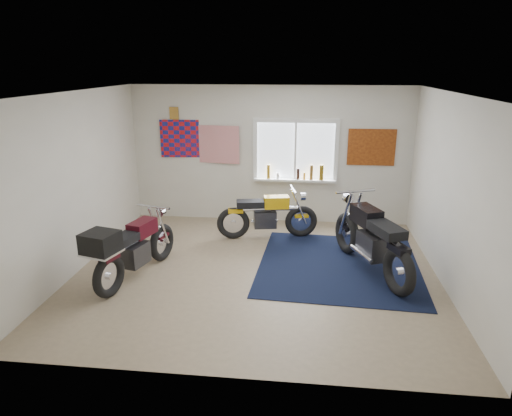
# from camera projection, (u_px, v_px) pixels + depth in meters

# --- Properties ---
(ground) EXTENTS (5.50, 5.50, 0.00)m
(ground) POSITION_uv_depth(u_px,v_px,m) (256.00, 272.00, 7.05)
(ground) COLOR #9E896B
(ground) RESTS_ON ground
(room_shell) EXTENTS (5.50, 5.50, 5.50)m
(room_shell) POSITION_uv_depth(u_px,v_px,m) (256.00, 169.00, 6.56)
(room_shell) COLOR white
(room_shell) RESTS_ON ground
(navy_rug) EXTENTS (2.64, 2.73, 0.01)m
(navy_rug) POSITION_uv_depth(u_px,v_px,m) (339.00, 265.00, 7.28)
(navy_rug) COLOR black
(navy_rug) RESTS_ON ground
(window_assembly) EXTENTS (1.66, 0.17, 1.26)m
(window_assembly) POSITION_uv_depth(u_px,v_px,m) (295.00, 155.00, 8.92)
(window_assembly) COLOR white
(window_assembly) RESTS_ON room_shell
(oil_bottles) EXTENTS (1.12, 0.09, 0.30)m
(oil_bottles) POSITION_uv_depth(u_px,v_px,m) (302.00, 173.00, 8.95)
(oil_bottles) COLOR #885F13
(oil_bottles) RESTS_ON window_assembly
(flag_display) EXTENTS (1.60, 0.10, 1.17)m
(flag_display) POSITION_uv_depth(u_px,v_px,m) (174.00, 113.00, 8.95)
(flag_display) COLOR red
(flag_display) RESTS_ON room_shell
(triumph_poster) EXTENTS (0.90, 0.03, 0.70)m
(triumph_poster) POSITION_uv_depth(u_px,v_px,m) (371.00, 147.00, 8.73)
(triumph_poster) COLOR #A54C14
(triumph_poster) RESTS_ON room_shell
(yellow_triumph) EXTENTS (1.84, 0.60, 0.94)m
(yellow_triumph) POSITION_uv_depth(u_px,v_px,m) (267.00, 216.00, 8.35)
(yellow_triumph) COLOR black
(yellow_triumph) RESTS_ON ground
(black_chrome_bike) EXTENTS (1.05, 2.14, 1.16)m
(black_chrome_bike) POSITION_uv_depth(u_px,v_px,m) (371.00, 241.00, 6.94)
(black_chrome_bike) COLOR black
(black_chrome_bike) RESTS_ON navy_rug
(maroon_tourer) EXTENTS (0.87, 1.93, 0.99)m
(maroon_tourer) POSITION_uv_depth(u_px,v_px,m) (130.00, 249.00, 6.63)
(maroon_tourer) COLOR black
(maroon_tourer) RESTS_ON ground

